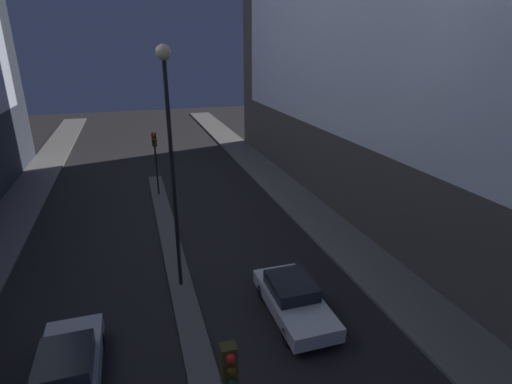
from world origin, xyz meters
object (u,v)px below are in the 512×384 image
traffic_light_mid (155,150)px  car_left_lane (68,368)px  street_lamp (169,129)px  car_right_lane (294,299)px

traffic_light_mid → car_left_lane: size_ratio=1.00×
street_lamp → car_right_lane: (3.94, -3.23, -6.22)m
traffic_light_mid → car_left_lane: (-3.94, -16.27, -2.56)m
car_left_lane → car_right_lane: 7.98m
car_right_lane → street_lamp: bearing=140.6°
car_right_lane → car_left_lane: bearing=-171.0°
street_lamp → car_right_lane: street_lamp is taller
traffic_light_mid → street_lamp: street_lamp is taller
car_left_lane → street_lamp: bearing=48.6°
car_left_lane → car_right_lane: bearing=9.0°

